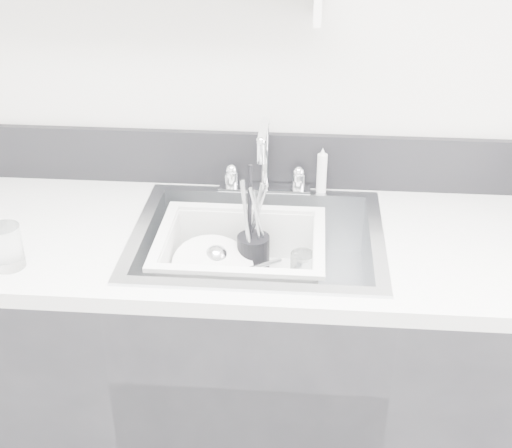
{
  "coord_description": "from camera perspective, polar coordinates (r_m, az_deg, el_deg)",
  "views": [
    {
      "loc": [
        0.13,
        -0.38,
        1.82
      ],
      "look_at": [
        0.0,
        1.14,
        0.98
      ],
      "focal_mm": 50.0,
      "sensor_mm": 36.0,
      "label": 1
    }
  ],
  "objects": [
    {
      "name": "tumbler_in_tub",
      "position": [
        1.89,
        3.72,
        -3.58
      ],
      "size": [
        0.08,
        0.08,
        0.09
      ],
      "primitive_type": "cylinder",
      "rotation": [
        0.0,
        0.0,
        -0.3
      ],
      "color": "white",
      "rests_on": "wash_tub"
    },
    {
      "name": "sink",
      "position": [
        1.86,
        0.13,
        -3.31
      ],
      "size": [
        0.64,
        0.52,
        0.2
      ],
      "primitive_type": null,
      "color": "silver",
      "rests_on": "counter_run"
    },
    {
      "name": "tumbler_counter",
      "position": [
        1.76,
        -19.35,
        -1.74
      ],
      "size": [
        0.09,
        0.09,
        0.11
      ],
      "primitive_type": "cylinder",
      "rotation": [
        0.0,
        0.0,
        0.27
      ],
      "color": "white",
      "rests_on": "counter_run"
    },
    {
      "name": "bowl_small",
      "position": [
        1.82,
        2.12,
        -5.96
      ],
      "size": [
        0.12,
        0.12,
        0.04
      ],
      "primitive_type": "imported",
      "rotation": [
        0.0,
        0.0,
        -0.02
      ],
      "color": "white",
      "rests_on": "wash_tub"
    },
    {
      "name": "utensil_cup",
      "position": [
        1.92,
        -0.23,
        -2.24
      ],
      "size": [
        0.09,
        0.09,
        0.3
      ],
      "rotation": [
        0.0,
        0.0,
        -0.12
      ],
      "color": "black",
      "rests_on": "wash_tub"
    },
    {
      "name": "backsplash",
      "position": [
        2.05,
        0.81,
        5.16
      ],
      "size": [
        3.2,
        0.02,
        0.16
      ],
      "primitive_type": "cube",
      "color": "black",
      "rests_on": "counter_run"
    },
    {
      "name": "wash_tub",
      "position": [
        1.86,
        -1.22,
        -3.14
      ],
      "size": [
        0.53,
        0.49,
        0.17
      ],
      "primitive_type": null,
      "rotation": [
        0.0,
        0.0,
        0.38
      ],
      "color": "white",
      "rests_on": "sink"
    },
    {
      "name": "side_sprayer",
      "position": [
        2.01,
        5.29,
        4.24
      ],
      "size": [
        0.03,
        0.03,
        0.14
      ],
      "primitive_type": "cylinder",
      "color": "white",
      "rests_on": "counter_run"
    },
    {
      "name": "ladle",
      "position": [
        1.87,
        -1.76,
        -3.99
      ],
      "size": [
        0.27,
        0.25,
        0.08
      ],
      "primitive_type": null,
      "rotation": [
        0.0,
        0.0,
        -0.69
      ],
      "color": "silver",
      "rests_on": "wash_tub"
    },
    {
      "name": "faucet",
      "position": [
        2.01,
        0.7,
        4.05
      ],
      "size": [
        0.26,
        0.18,
        0.23
      ],
      "color": "silver",
      "rests_on": "counter_run"
    },
    {
      "name": "plate_stack",
      "position": [
        1.88,
        -3.19,
        -4.28
      ],
      "size": [
        0.26,
        0.25,
        0.1
      ],
      "rotation": [
        0.0,
        0.0,
        0.16
      ],
      "color": "white",
      "rests_on": "wash_tub"
    },
    {
      "name": "counter_run",
      "position": [
        2.08,
        0.12,
        -11.97
      ],
      "size": [
        3.2,
        0.62,
        0.92
      ],
      "color": "black",
      "rests_on": "ground"
    }
  ]
}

